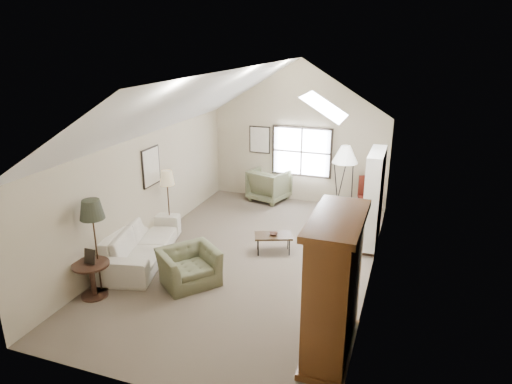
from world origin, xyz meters
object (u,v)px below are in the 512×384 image
(armoire, at_px, (333,287))
(coffee_table, at_px, (273,244))
(armchair_far, at_px, (269,185))
(side_chair, at_px, (366,194))
(sofa, at_px, (141,242))
(armchair_near, at_px, (189,267))
(side_table, at_px, (93,280))

(armoire, distance_m, coffee_table, 3.53)
(armchair_far, bearing_deg, side_chair, -163.04)
(sofa, relative_size, coffee_table, 3.24)
(side_chair, bearing_deg, armchair_far, 155.62)
(armoire, xyz_separation_m, armchair_near, (-2.95, 1.11, -0.76))
(armchair_near, bearing_deg, coffee_table, 6.96)
(armoire, xyz_separation_m, side_chair, (-0.19, 6.10, -0.61))
(sofa, distance_m, side_chair, 6.08)
(sofa, height_order, side_table, sofa)
(armchair_near, distance_m, side_table, 1.76)
(sofa, bearing_deg, side_chair, -57.64)
(armchair_far, relative_size, coffee_table, 1.24)
(sofa, bearing_deg, armoire, -125.21)
(side_table, distance_m, side_chair, 7.33)
(armoire, distance_m, armchair_near, 3.24)
(armchair_near, relative_size, side_chair, 1.08)
(armchair_near, distance_m, side_chair, 5.70)
(coffee_table, height_order, side_table, side_table)
(armchair_far, xyz_separation_m, coffee_table, (1.13, -3.20, -0.25))
(sofa, xyz_separation_m, armchair_near, (1.43, -0.58, -0.04))
(armchair_near, xyz_separation_m, side_table, (-1.43, -1.02, -0.01))
(side_table, relative_size, side_chair, 0.68)
(sofa, xyz_separation_m, armchair_far, (1.44, 4.40, 0.07))
(armchair_far, relative_size, side_table, 1.53)
(sofa, distance_m, armchair_far, 4.64)
(armchair_near, bearing_deg, sofa, 107.53)
(side_table, bearing_deg, armchair_near, 35.50)
(coffee_table, bearing_deg, armchair_far, 109.42)
(coffee_table, distance_m, side_table, 3.80)
(armchair_near, relative_size, armchair_far, 1.04)
(armchair_near, bearing_deg, side_chair, 10.64)
(armchair_near, distance_m, coffee_table, 2.12)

